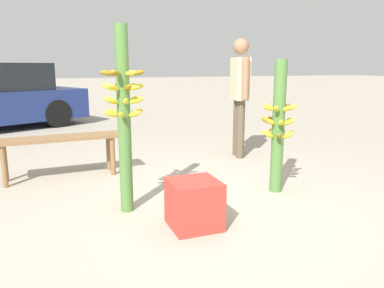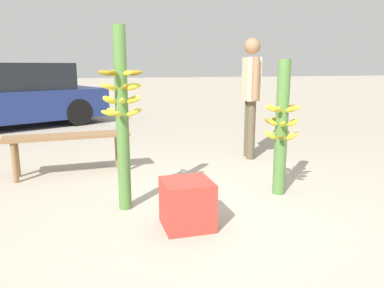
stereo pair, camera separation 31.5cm
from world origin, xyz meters
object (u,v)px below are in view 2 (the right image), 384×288
object	(u,v)px
banana_stalk_center	(281,127)
market_bench	(68,141)
produce_crate	(187,204)
parked_car	(11,97)
banana_stalk_left	(122,114)
vendor_person	(251,87)

from	to	relation	value
banana_stalk_center	market_bench	xyz separation A→B (m)	(-2.18, 1.34, -0.29)
market_bench	produce_crate	world-z (taller)	market_bench
banana_stalk_center	parked_car	xyz separation A→B (m)	(-3.54, 5.63, -0.05)
market_bench	banana_stalk_left	bearing A→B (deg)	-71.08
vendor_person	market_bench	size ratio (longest dim) A/B	1.15
market_bench	produce_crate	bearing A→B (deg)	-65.40
banana_stalk_left	parked_car	world-z (taller)	banana_stalk_left
vendor_person	market_bench	distance (m)	2.63
vendor_person	parked_car	bearing A→B (deg)	55.76
banana_stalk_left	vendor_person	xyz separation A→B (m)	(2.00, 1.56, 0.13)
banana_stalk_center	market_bench	distance (m)	2.58
banana_stalk_center	vendor_person	size ratio (longest dim) A/B	0.81
parked_car	produce_crate	distance (m)	6.63
market_bench	parked_car	world-z (taller)	parked_car
banana_stalk_left	vendor_person	world-z (taller)	vendor_person
vendor_person	produce_crate	distance (m)	2.75
banana_stalk_left	banana_stalk_center	bearing A→B (deg)	-0.41
banana_stalk_left	vendor_person	bearing A→B (deg)	38.04
parked_car	produce_crate	xyz separation A→B (m)	(2.37, -6.18, -0.47)
vendor_person	produce_crate	xyz separation A→B (m)	(-1.53, -2.13, -0.84)
banana_stalk_center	market_bench	bearing A→B (deg)	148.45
banana_stalk_center	parked_car	bearing A→B (deg)	122.17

